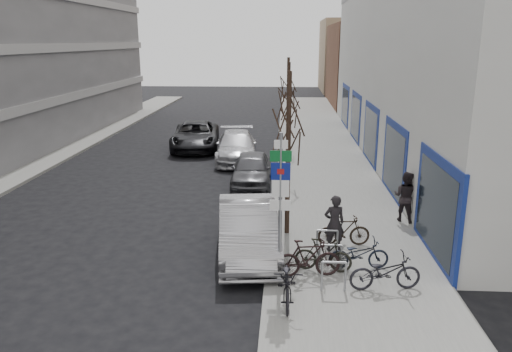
# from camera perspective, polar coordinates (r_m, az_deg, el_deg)

# --- Properties ---
(ground) EXTENTS (120.00, 120.00, 0.00)m
(ground) POSITION_cam_1_polar(r_m,az_deg,el_deg) (14.08, -7.38, -12.00)
(ground) COLOR black
(ground) RESTS_ON ground
(sidewalk_east) EXTENTS (5.00, 70.00, 0.15)m
(sidewalk_east) POSITION_cam_1_polar(r_m,az_deg,el_deg) (23.24, 8.24, -0.74)
(sidewalk_east) COLOR slate
(sidewalk_east) RESTS_ON ground
(sidewalk_west) EXTENTS (3.00, 70.00, 0.15)m
(sidewalk_west) POSITION_cam_1_polar(r_m,az_deg,el_deg) (26.82, -26.92, -0.12)
(sidewalk_west) COLOR slate
(sidewalk_west) RESTS_ON ground
(brick_building_far) EXTENTS (12.00, 14.00, 8.00)m
(brick_building_far) POSITION_cam_1_polar(r_m,az_deg,el_deg) (53.37, 15.16, 12.14)
(brick_building_far) COLOR brown
(brick_building_far) RESTS_ON ground
(tan_building_far) EXTENTS (13.00, 12.00, 9.00)m
(tan_building_far) POSITION_cam_1_polar(r_m,az_deg,el_deg) (68.19, 13.11, 13.25)
(tan_building_far) COLOR #937A5B
(tan_building_far) RESTS_ON ground
(highway_sign_pole) EXTENTS (0.55, 0.10, 4.20)m
(highway_sign_pole) POSITION_cam_1_polar(r_m,az_deg,el_deg) (12.89, 2.79, -2.65)
(highway_sign_pole) COLOR gray
(highway_sign_pole) RESTS_ON ground
(bike_rack) EXTENTS (0.66, 2.26, 0.83)m
(bike_rack) POSITION_cam_1_polar(r_m,az_deg,el_deg) (14.16, 8.48, -8.91)
(bike_rack) COLOR gray
(bike_rack) RESTS_ON sidewalk_east
(tree_near) EXTENTS (1.80, 1.80, 5.50)m
(tree_near) POSITION_cam_1_polar(r_m,az_deg,el_deg) (15.94, 3.77, 6.88)
(tree_near) COLOR black
(tree_near) RESTS_ON ground
(tree_mid) EXTENTS (1.80, 1.80, 5.50)m
(tree_mid) POSITION_cam_1_polar(r_m,az_deg,el_deg) (22.39, 3.72, 9.29)
(tree_mid) COLOR black
(tree_mid) RESTS_ON ground
(tree_far) EXTENTS (1.80, 1.80, 5.50)m
(tree_far) POSITION_cam_1_polar(r_m,az_deg,el_deg) (28.87, 3.70, 10.62)
(tree_far) COLOR black
(tree_far) RESTS_ON ground
(meter_front) EXTENTS (0.10, 0.08, 1.27)m
(meter_front) POSITION_cam_1_polar(r_m,az_deg,el_deg) (16.24, 1.99, -4.55)
(meter_front) COLOR gray
(meter_front) RESTS_ON sidewalk_east
(meter_mid) EXTENTS (0.10, 0.08, 1.27)m
(meter_mid) POSITION_cam_1_polar(r_m,az_deg,el_deg) (21.49, 2.39, 0.41)
(meter_mid) COLOR gray
(meter_mid) RESTS_ON sidewalk_east
(meter_back) EXTENTS (0.10, 0.08, 1.27)m
(meter_back) POSITION_cam_1_polar(r_m,az_deg,el_deg) (26.85, 2.63, 3.41)
(meter_back) COLOR gray
(meter_back) RESTS_ON sidewalk_east
(bike_near_left) EXTENTS (0.63, 1.94, 1.18)m
(bike_near_left) POSITION_cam_1_polar(r_m,az_deg,el_deg) (12.52, 3.64, -11.75)
(bike_near_left) COLOR black
(bike_near_left) RESTS_ON sidewalk_east
(bike_near_right) EXTENTS (1.89, 0.81, 1.11)m
(bike_near_right) POSITION_cam_1_polar(r_m,az_deg,el_deg) (13.80, 5.96, -9.29)
(bike_near_right) COLOR black
(bike_near_right) RESTS_ON sidewalk_east
(bike_mid_curb) EXTENTS (1.76, 0.69, 1.05)m
(bike_mid_curb) POSITION_cam_1_polar(r_m,az_deg,el_deg) (14.47, 11.66, -8.46)
(bike_mid_curb) COLOR black
(bike_mid_curb) RESTS_ON sidewalk_east
(bike_mid_inner) EXTENTS (1.67, 0.71, 0.98)m
(bike_mid_inner) POSITION_cam_1_polar(r_m,az_deg,el_deg) (14.18, 7.69, -8.92)
(bike_mid_inner) COLOR black
(bike_mid_inner) RESTS_ON sidewalk_east
(bike_far_curb) EXTENTS (1.93, 0.82, 1.14)m
(bike_far_curb) POSITION_cam_1_polar(r_m,az_deg,el_deg) (13.48, 14.57, -10.25)
(bike_far_curb) COLOR black
(bike_far_curb) RESTS_ON sidewalk_east
(bike_far_inner) EXTENTS (1.71, 0.66, 1.01)m
(bike_far_inner) POSITION_cam_1_polar(r_m,az_deg,el_deg) (15.95, 10.01, -6.15)
(bike_far_inner) COLOR black
(bike_far_inner) RESTS_ON sidewalk_east
(parked_car_front) EXTENTS (2.33, 5.17, 1.65)m
(parked_car_front) POSITION_cam_1_polar(r_m,az_deg,el_deg) (15.37, -0.93, -6.09)
(parked_car_front) COLOR #A4A3A8
(parked_car_front) RESTS_ON ground
(parked_car_mid) EXTENTS (1.86, 4.43, 1.50)m
(parked_car_mid) POSITION_cam_1_polar(r_m,az_deg,el_deg) (22.65, -0.50, 0.76)
(parked_car_mid) COLOR #48484D
(parked_car_mid) RESTS_ON ground
(parked_car_back) EXTENTS (2.68, 5.61, 1.58)m
(parked_car_back) POSITION_cam_1_polar(r_m,az_deg,el_deg) (27.40, -2.24, 3.39)
(parked_car_back) COLOR #B8B9BE
(parked_car_back) RESTS_ON ground
(lane_car) EXTENTS (3.31, 6.13, 1.63)m
(lane_car) POSITION_cam_1_polar(r_m,az_deg,el_deg) (30.64, -6.92, 4.61)
(lane_car) COLOR black
(lane_car) RESTS_ON ground
(pedestrian_near) EXTENTS (0.71, 0.53, 1.76)m
(pedestrian_near) POSITION_cam_1_polar(r_m,az_deg,el_deg) (15.45, 8.93, -5.33)
(pedestrian_near) COLOR black
(pedestrian_near) RESTS_ON sidewalk_east
(pedestrian_far) EXTENTS (0.82, 0.77, 1.84)m
(pedestrian_far) POSITION_cam_1_polar(r_m,az_deg,el_deg) (18.49, 16.73, -2.22)
(pedestrian_far) COLOR black
(pedestrian_far) RESTS_ON sidewalk_east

